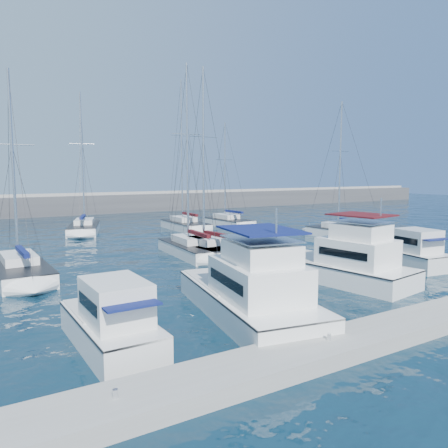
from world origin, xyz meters
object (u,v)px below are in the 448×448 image
motor_yacht_port_inner (251,294)px  sailboat_mid_a (20,270)px  sailboat_mid_e (344,233)px  sailboat_back_a (84,228)px  sailboat_back_b (185,225)px  motor_yacht_stbd_outer (411,254)px  sailboat_mid_b (192,249)px  sailboat_mid_c (208,250)px  motor_yacht_stbd_inner (347,264)px  motor_yacht_port_outer (112,325)px  sailboat_back_c (228,222)px

motor_yacht_port_inner → sailboat_mid_a: (-8.20, 13.99, -0.63)m
sailboat_mid_e → sailboat_back_a: 28.55m
sailboat_back_a → sailboat_back_b: 11.51m
sailboat_mid_a → sailboat_back_b: bearing=38.3°
motor_yacht_stbd_outer → sailboat_mid_b: sailboat_mid_b is taller
sailboat_mid_c → sailboat_mid_e: sailboat_mid_c is taller
sailboat_mid_e → sailboat_back_a: sailboat_back_a is taller
motor_yacht_stbd_outer → sailboat_mid_a: size_ratio=0.43×
motor_yacht_port_inner → sailboat_mid_a: bearing=130.6°
sailboat_mid_e → motor_yacht_port_inner: bearing=-149.5°
sailboat_mid_b → sailboat_back_b: (6.81, 15.02, 0.03)m
motor_yacht_port_inner → sailboat_mid_e: size_ratio=0.74×
motor_yacht_stbd_outer → sailboat_mid_a: sailboat_mid_a is taller
motor_yacht_stbd_outer → sailboat_back_b: size_ratio=0.33×
sailboat_mid_e → sailboat_mid_c: bearing=-179.0°
sailboat_back_a → sailboat_mid_a: bearing=-95.6°
motor_yacht_stbd_inner → sailboat_mid_c: sailboat_mid_c is taller
motor_yacht_port_outer → sailboat_back_c: (24.34, 30.68, -0.43)m
motor_yacht_port_outer → sailboat_back_b: 35.60m
sailboat_mid_e → motor_yacht_port_outer: bearing=-155.7°
motor_yacht_port_outer → motor_yacht_stbd_outer: bearing=7.5°
motor_yacht_port_outer → motor_yacht_stbd_outer: same height
sailboat_mid_a → sailboat_mid_e: 30.96m
sailboat_back_a → sailboat_mid_e: bearing=-20.9°
motor_yacht_port_outer → motor_yacht_stbd_outer: 22.90m
motor_yacht_stbd_outer → sailboat_mid_b: bearing=139.5°
motor_yacht_stbd_inner → sailboat_mid_c: size_ratio=0.60×
motor_yacht_stbd_inner → sailboat_back_c: bearing=63.8°
sailboat_back_b → sailboat_mid_a: bearing=-139.0°
motor_yacht_stbd_outer → sailboat_mid_a: (-24.26, 10.95, -0.44)m
motor_yacht_stbd_inner → sailboat_mid_c: bearing=96.6°
motor_yacht_port_inner → sailboat_back_b: 32.51m
motor_yacht_stbd_outer → sailboat_back_c: bearing=93.5°
motor_yacht_port_inner → sailboat_mid_a: sailboat_mid_a is taller
sailboat_mid_a → sailboat_mid_c: 13.86m
sailboat_back_b → sailboat_mid_c: bearing=-108.7°
sailboat_mid_a → sailboat_back_a: 21.66m
sailboat_mid_c → sailboat_back_b: sailboat_back_b is taller
motor_yacht_stbd_outer → motor_yacht_stbd_inner: bearing=-167.6°
sailboat_mid_c → sailboat_back_b: 17.29m
motor_yacht_stbd_outer → sailboat_mid_b: size_ratio=0.37×
motor_yacht_port_inner → sailboat_back_a: (0.63, 33.77, -0.60)m
motor_yacht_stbd_inner → sailboat_mid_b: (-4.04, 12.97, -0.60)m
sailboat_mid_c → sailboat_back_a: (-5.03, 19.64, -0.02)m
sailboat_mid_b → sailboat_back_a: (-4.18, 18.43, 0.00)m
motor_yacht_stbd_inner → sailboat_mid_e: 19.24m
sailboat_mid_e → motor_yacht_stbd_outer: bearing=-121.9°
motor_yacht_stbd_inner → sailboat_back_a: size_ratio=0.58×
motor_yacht_stbd_inner → sailboat_back_b: 28.13m
sailboat_mid_a → sailboat_mid_e: sailboat_mid_e is taller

